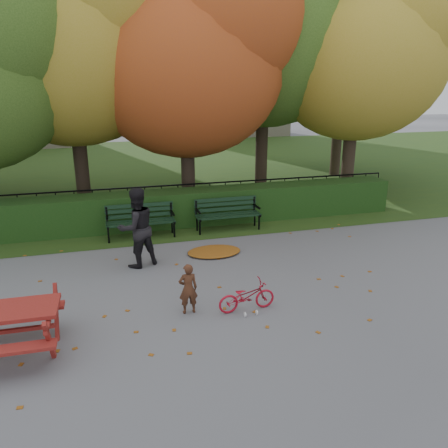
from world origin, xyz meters
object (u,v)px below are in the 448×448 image
object	(u,v)px
tree_b	(80,30)
tree_c	(198,52)
bench_right	(227,211)
adult	(137,228)
bicycle	(247,296)
tree_g	(354,48)
tree_e	(371,46)
child	(188,289)
bench_left	(140,218)
tree_d	(278,19)

from	to	relation	value
tree_b	tree_c	world-z (taller)	tree_b
bench_right	adult	bearing A→B (deg)	-143.37
bicycle	tree_g	bearing A→B (deg)	-40.46
tree_e	child	distance (m)	10.84
bench_left	adult	world-z (taller)	adult
tree_c	bicycle	distance (m)	8.23
tree_c	tree_d	xyz separation A→B (m)	(3.04, 1.27, 1.16)
child	bench_right	bearing A→B (deg)	-115.25
tree_g	child	xyz separation A→B (m)	(-9.21, -10.43, -4.91)
bench_left	adult	size ratio (longest dim) A/B	1.01
bench_right	bicycle	world-z (taller)	bench_right
tree_g	bicycle	size ratio (longest dim) A/B	8.09
tree_c	tree_e	size ratio (longest dim) A/B	0.98
tree_e	bench_left	distance (m)	9.29
child	adult	world-z (taller)	adult
tree_c	bench_right	world-z (taller)	tree_c
tree_g	child	distance (m)	14.76
tree_d	bench_left	world-z (taller)	tree_d
tree_e	tree_b	bearing A→B (deg)	173.79
tree_e	child	size ratio (longest dim) A/B	8.72
tree_c	tree_d	size ratio (longest dim) A/B	0.84
tree_b	adult	bearing A→B (deg)	-79.78
tree_c	bicycle	xyz separation A→B (m)	(-0.69, -6.83, -4.55)
tree_e	bicycle	world-z (taller)	tree_e
tree_c	bicycle	world-z (taller)	tree_c
tree_e	bench_right	bearing A→B (deg)	-159.13
tree_b	child	size ratio (longest dim) A/B	9.40
tree_b	bench_left	world-z (taller)	tree_b
adult	bench_right	bearing A→B (deg)	-165.58
tree_b	bench_left	xyz separation A→B (m)	(1.14, -3.04, -4.88)
tree_b	tree_c	size ratio (longest dim) A/B	1.10
child	bicycle	bearing A→B (deg)	168.10
bench_right	adult	world-z (taller)	adult
tree_c	child	xyz separation A→B (m)	(-1.71, -6.63, -4.36)
tree_d	bicycle	distance (m)	10.59
tree_c	child	bearing A→B (deg)	-104.49
bench_right	tree_b	bearing A→B (deg)	139.33
tree_g	bench_left	xyz separation A→B (m)	(-9.63, -6.06, -4.85)
tree_c	bench_left	size ratio (longest dim) A/B	4.44
bench_left	bench_right	world-z (taller)	same
bench_left	child	distance (m)	4.39
tree_d	bench_right	distance (m)	7.07
tree_d	tree_e	bearing A→B (deg)	-28.91
tree_b	tree_e	bearing A→B (deg)	-6.21
tree_d	child	distance (m)	10.74
tree_g	bicycle	bearing A→B (deg)	-127.61
child	bicycle	world-z (taller)	child
tree_e	adult	world-z (taller)	tree_e
tree_c	tree_e	distance (m)	5.70
tree_c	bench_left	distance (m)	5.31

